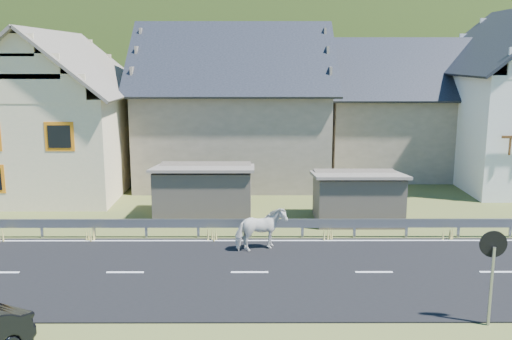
{
  "coord_description": "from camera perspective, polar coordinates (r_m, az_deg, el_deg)",
  "views": [
    {
      "loc": [
        0.16,
        -17.29,
        6.84
      ],
      "look_at": [
        0.22,
        4.23,
        2.55
      ],
      "focal_mm": 40.0,
      "sensor_mm": 36.0,
      "label": 1
    }
  ],
  "objects": [
    {
      "name": "shed_right",
      "position": [
        24.4,
        10.11,
        -2.75
      ],
      "size": [
        3.8,
        2.9,
        2.2
      ],
      "primitive_type": "cube",
      "color": "#62584B",
      "rests_on": "ground"
    },
    {
      "name": "conifer_patch",
      "position": [
        138.73,
        -23.97,
        9.97
      ],
      "size": [
        76.0,
        50.0,
        28.0
      ],
      "primitive_type": "ellipsoid",
      "color": "black",
      "rests_on": "ground"
    },
    {
      "name": "traffic_mirror",
      "position": [
        15.85,
        22.57,
        -7.98
      ],
      "size": [
        0.7,
        0.19,
        2.52
      ],
      "rotation": [
        0.0,
        0.0,
        -0.02
      ],
      "color": "#93969B",
      "rests_on": "ground"
    },
    {
      "name": "horse",
      "position": [
        20.37,
        0.48,
        -5.97
      ],
      "size": [
        1.46,
        1.98,
        1.52
      ],
      "primitive_type": "imported",
      "rotation": [
        0.0,
        0.0,
        1.97
      ],
      "color": "silver",
      "rests_on": "road"
    },
    {
      "name": "guardrail",
      "position": [
        21.89,
        -0.57,
        -5.39
      ],
      "size": [
        28.1,
        0.09,
        0.75
      ],
      "color": "#93969B",
      "rests_on": "ground"
    },
    {
      "name": "house_cream",
      "position": [
        31.1,
        -19.34,
        6.06
      ],
      "size": [
        7.8,
        9.8,
        8.3
      ],
      "color": "beige",
      "rests_on": "ground"
    },
    {
      "name": "house_stone_b",
      "position": [
        35.51,
        14.36,
        6.71
      ],
      "size": [
        9.8,
        8.8,
        8.1
      ],
      "color": "gray",
      "rests_on": "ground"
    },
    {
      "name": "road",
      "position": [
        18.59,
        -0.64,
        -10.25
      ],
      "size": [
        60.0,
        7.0,
        0.04
      ],
      "primitive_type": "cube",
      "color": "black",
      "rests_on": "ground"
    },
    {
      "name": "ground",
      "position": [
        18.6,
        -0.64,
        -10.31
      ],
      "size": [
        160.0,
        160.0,
        0.0
      ],
      "primitive_type": "plane",
      "color": "#434B20",
      "rests_on": "ground"
    },
    {
      "name": "mountain",
      "position": [
        199.17,
        1.24,
        3.52
      ],
      "size": [
        440.0,
        280.0,
        260.0
      ],
      "primitive_type": "ellipsoid",
      "color": "black",
      "rests_on": "ground"
    },
    {
      "name": "shed_left",
      "position": [
        24.57,
        -5.2,
        -2.29
      ],
      "size": [
        4.3,
        3.3,
        2.4
      ],
      "primitive_type": "cube",
      "color": "#62584B",
      "rests_on": "ground"
    },
    {
      "name": "house_stone_a",
      "position": [
        32.39,
        -2.23,
        7.35
      ],
      "size": [
        10.8,
        9.8,
        8.9
      ],
      "color": "gray",
      "rests_on": "ground"
    },
    {
      "name": "lane_markings",
      "position": [
        18.58,
        -0.64,
        -10.18
      ],
      "size": [
        60.0,
        6.6,
        0.01
      ],
      "primitive_type": "cube",
      "color": "silver",
      "rests_on": "road"
    }
  ]
}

